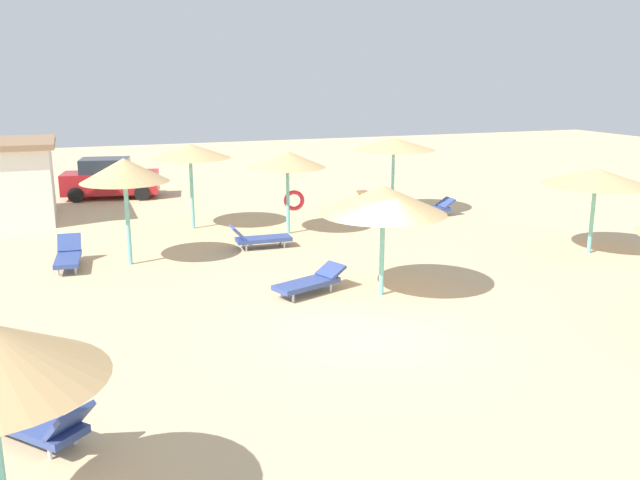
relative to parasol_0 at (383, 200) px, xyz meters
The scene contains 15 objects.
ground_plane 3.18m from the parasol_0, 122.75° to the right, with size 80.00×80.00×0.00m, color #D1B284.
parasol_0 is the anchor object (origin of this frame).
parasol_1 7.41m from the parasol_0, 138.19° to the left, with size 2.43×2.43×3.02m.
parasol_2 6.99m from the parasol_0, 91.24° to the left, with size 2.55×2.55×2.79m.
parasol_5 9.98m from the parasol_0, 62.15° to the left, with size 3.11×3.11×2.91m.
parasol_6 9.38m from the parasol_0, 108.89° to the left, with size 2.77×2.77×2.95m.
parasol_7 7.72m from the parasol_0, 10.37° to the left, with size 3.10×3.10×2.57m.
lounger_0 2.69m from the parasol_0, 156.59° to the left, with size 2.02×1.28×0.62m.
lounger_1 9.09m from the parasol_0, 143.99° to the left, with size 0.78×1.89×0.80m.
lounger_2 5.99m from the parasol_0, 106.52° to the left, with size 1.89×0.71×0.76m.
lounger_4 9.06m from the parasol_0, 149.77° to the right, with size 1.71×1.83×0.77m.
lounger_5 9.85m from the parasol_0, 53.45° to the left, with size 1.92×0.68×0.67m.
bench_0 11.76m from the parasol_0, 67.20° to the left, with size 0.43×1.51×0.49m.
parked_car 16.99m from the parasol_0, 108.45° to the left, with size 4.24×2.54×1.72m.
beach_cabana 15.60m from the parasol_0, 126.82° to the left, with size 3.95×4.26×2.94m.
Camera 1 is at (-5.72, -12.39, 5.29)m, focal length 37.76 mm.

